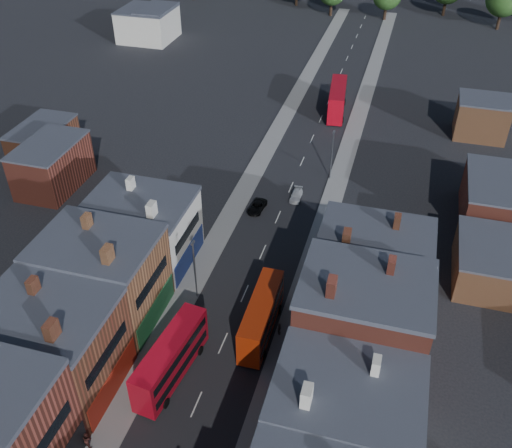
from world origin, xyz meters
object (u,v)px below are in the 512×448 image
Objects in this scene: car_3 at (296,195)px; bus_1 at (261,316)px; bus_0 at (171,358)px; car_2 at (257,207)px; ped_1 at (87,439)px; bus_2 at (337,99)px; ped_3 at (279,329)px.

bus_1 is at bearing -87.11° from car_3.
car_2 is at bearing 96.57° from bus_0.
bus_0 is 6.24× the size of ped_1.
bus_1 is 0.87× the size of bus_2.
bus_0 is 35.09m from car_3.
car_2 is at bearing -105.40° from bus_2.
bus_2 is 3.01× the size of car_2.
bus_2 reaches higher than bus_1.
ped_1 reaches higher than car_3.
car_3 is at bearing 12.61° from ped_3.
bus_2 is 29.93m from car_3.
car_2 is 39.91m from ped_1.
bus_0 is 0.92× the size of bus_2.
bus_1 is 20.79m from ped_1.
bus_2 is 6.81× the size of ped_1.
bus_2 is 34.78m from car_2.
bus_0 is 30.33m from car_2.
ped_1 is (-9.99, -73.91, -1.79)m from bus_2.
bus_1 is at bearing -98.56° from ped_1.
bus_0 is 10.67m from bus_1.
bus_1 is 7.03× the size of ped_3.
bus_2 reaches higher than ped_3.
bus_1 is 2.54m from ped_3.
bus_0 is at bearing -85.09° from car_2.
car_2 is 2.27× the size of ped_1.
car_2 is at bearing -72.21° from ped_1.
ped_1 is at bearing 147.18° from ped_3.
bus_0 reaches higher than car_3.
car_2 reaches higher than car_3.
ped_1 is (-4.40, -39.66, 0.45)m from car_2.
ped_3 is at bearing 49.63° from bus_0.
ped_1 is 1.18× the size of ped_3.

